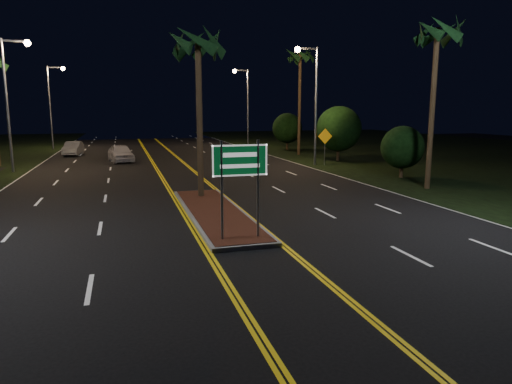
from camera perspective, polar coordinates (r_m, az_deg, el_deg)
name	(u,v)px	position (r m, az deg, el deg)	size (l,w,h in m)	color
ground	(266,271)	(12.48, 1.28, -9.81)	(120.00, 120.00, 0.00)	black
grass_right	(483,155)	(49.53, 26.51, 4.19)	(40.00, 110.00, 0.01)	black
median_island	(215,213)	(18.99, -5.11, -2.58)	(2.25, 10.25, 0.17)	gray
highway_sign	(240,170)	(14.54, -2.02, 2.82)	(1.80, 0.08, 3.20)	gray
streetlight_left_mid	(12,89)	(35.91, -28.21, 11.23)	(1.91, 0.44, 9.00)	gray
streetlight_left_far	(53,97)	(55.65, -24.03, 10.76)	(1.91, 0.44, 9.00)	gray
streetlight_right_mid	(312,92)	(36.10, 6.98, 12.32)	(1.91, 0.44, 9.00)	gray
streetlight_right_far	(245,98)	(55.05, -1.41, 11.63)	(1.91, 0.44, 9.00)	gray
palm_median	(198,44)	(22.17, -7.28, 17.91)	(2.40, 2.40, 8.30)	#382819
palm_right_near	(437,33)	(26.87, 21.73, 17.94)	(2.40, 2.40, 9.30)	#382819
palm_right_far	(300,57)	(44.57, 5.55, 16.43)	(2.40, 2.40, 10.30)	#382819
shrub_near	(402,147)	(30.50, 17.83, 5.34)	(2.70, 2.70, 3.30)	#382819
shrub_mid	(339,129)	(39.35, 10.30, 7.79)	(3.78, 3.78, 4.62)	#382819
shrub_far	(287,128)	(50.31, 3.93, 7.97)	(3.24, 3.24, 3.96)	#382819
car_near	(121,152)	(39.96, -16.57, 4.87)	(2.20, 5.13, 1.71)	silver
car_far	(73,147)	(47.39, -21.89, 5.21)	(1.95, 4.54, 1.51)	silver
warning_sign	(325,141)	(36.26, 8.62, 6.32)	(1.20, 0.09, 2.86)	gray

